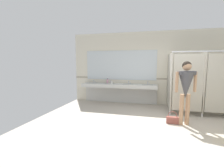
{
  "coord_description": "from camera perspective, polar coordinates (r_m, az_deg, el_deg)",
  "views": [
    {
      "loc": [
        -0.43,
        -4.27,
        1.66
      ],
      "look_at": [
        -1.61,
        0.45,
        1.03
      ],
      "focal_mm": 25.48,
      "sensor_mm": 36.0,
      "label": 1
    }
  ],
  "objects": [
    {
      "name": "paper_cup",
      "position": [
        6.47,
        -0.07,
        0.43
      ],
      "size": [
        0.07,
        0.07,
        0.11
      ],
      "primitive_type": "cylinder",
      "color": "white",
      "rests_on": "vanity_counter"
    },
    {
      "name": "handbag",
      "position": [
        4.84,
        20.85,
        -11.85
      ],
      "size": [
        0.32,
        0.12,
        0.35
      ],
      "color": "#934C42",
      "rests_on": "ground_plane"
    },
    {
      "name": "soap_dispenser",
      "position": [
        6.83,
        -1.63,
        1.08
      ],
      "size": [
        0.07,
        0.07,
        0.2
      ],
      "color": "#D899B2",
      "rests_on": "vanity_counter"
    },
    {
      "name": "bathroom_stalls",
      "position": [
        6.15,
        33.47,
        0.61
      ],
      "size": [
        2.92,
        1.35,
        2.05
      ],
      "color": "#B2AD9E",
      "rests_on": "ground_plane"
    },
    {
      "name": "ground_plane",
      "position": [
        4.62,
        19.01,
        -14.8
      ],
      "size": [
        7.59,
        5.4,
        0.1
      ],
      "primitive_type": "cube",
      "color": "#B2A899"
    },
    {
      "name": "vanity_counter",
      "position": [
        6.67,
        2.59,
        -1.71
      ],
      "size": [
        3.09,
        0.57,
        0.94
      ],
      "color": "silver",
      "rests_on": "ground_plane"
    },
    {
      "name": "wall_back_tile_band",
      "position": [
        6.71,
        17.7,
        1.77
      ],
      "size": [
        7.59,
        0.01,
        0.06
      ],
      "primitive_type": "cube",
      "color": "#9E937F",
      "rests_on": "wall_back"
    },
    {
      "name": "person_standing",
      "position": [
        4.66,
        24.99,
        -0.26
      ],
      "size": [
        0.56,
        0.52,
        1.72
      ],
      "color": "tan",
      "rests_on": "ground_plane"
    },
    {
      "name": "wall_back",
      "position": [
        6.75,
        17.81,
        5.36
      ],
      "size": [
        7.59,
        0.12,
        2.94
      ],
      "primitive_type": "cube",
      "color": "beige",
      "rests_on": "ground_plane"
    },
    {
      "name": "mirror_panel",
      "position": [
        6.79,
        2.99,
        6.74
      ],
      "size": [
        2.99,
        0.02,
        1.23
      ],
      "primitive_type": "cube",
      "color": "silver",
      "rests_on": "wall_back"
    }
  ]
}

